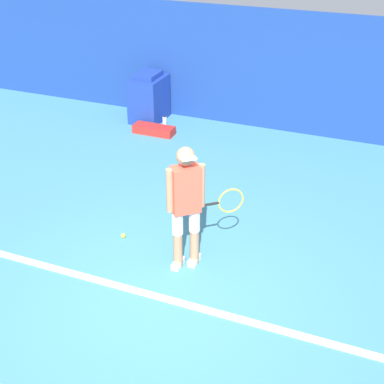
% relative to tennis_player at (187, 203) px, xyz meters
% --- Properties ---
extents(ground_plane, '(24.00, 24.00, 0.00)m').
position_rel_tennis_player_xyz_m(ground_plane, '(-0.07, -0.71, -0.92)').
color(ground_plane, teal).
extents(back_wall, '(24.00, 0.10, 2.33)m').
position_rel_tennis_player_xyz_m(back_wall, '(-0.07, 4.82, 0.24)').
color(back_wall, navy).
rests_on(back_wall, ground_plane).
extents(court_baseline, '(21.60, 0.10, 0.01)m').
position_rel_tennis_player_xyz_m(court_baseline, '(-0.07, -0.73, -0.92)').
color(court_baseline, white).
rests_on(court_baseline, ground_plane).
extents(tennis_player, '(0.78, 0.69, 1.66)m').
position_rel_tennis_player_xyz_m(tennis_player, '(0.00, 0.00, 0.00)').
color(tennis_player, '#A37556').
rests_on(tennis_player, ground_plane).
extents(tennis_ball, '(0.07, 0.07, 0.07)m').
position_rel_tennis_player_xyz_m(tennis_ball, '(-1.05, 0.22, -0.89)').
color(tennis_ball, '#D1E533').
rests_on(tennis_ball, ground_plane).
extents(covered_chair, '(0.61, 0.82, 1.01)m').
position_rel_tennis_player_xyz_m(covered_chair, '(-2.63, 4.31, -0.44)').
color(covered_chair, navy).
rests_on(covered_chair, ground_plane).
extents(equipment_bag, '(0.82, 0.30, 0.16)m').
position_rel_tennis_player_xyz_m(equipment_bag, '(-2.23, 3.67, -0.84)').
color(equipment_bag, '#B2231E').
rests_on(equipment_bag, ground_plane).
extents(water_bottle, '(0.08, 0.08, 0.20)m').
position_rel_tennis_player_xyz_m(water_bottle, '(-2.20, 4.13, -0.83)').
color(water_bottle, white).
rests_on(water_bottle, ground_plane).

